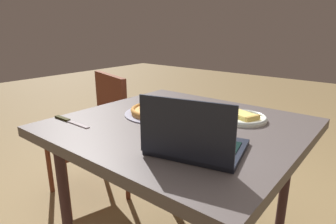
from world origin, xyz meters
The scene contains 6 objects.
dining_table centered at (0.00, 0.00, 0.70)m, with size 1.03×0.97×0.77m.
laptop centered at (0.23, -0.23, 0.81)m, with size 0.36×0.32×0.21m.
pizza_plate centered at (0.21, 0.21, 0.79)m, with size 0.22×0.22×0.04m.
pizza_tray centered at (-0.16, 0.04, 0.79)m, with size 0.34×0.34×0.04m.
table_knife centered at (-0.41, -0.31, 0.78)m, with size 0.25×0.02×0.01m.
chair_near centered at (-0.85, 0.16, 0.50)m, with size 0.56×0.56×0.87m.
Camera 1 is at (0.72, -0.97, 1.19)m, focal length 30.22 mm.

